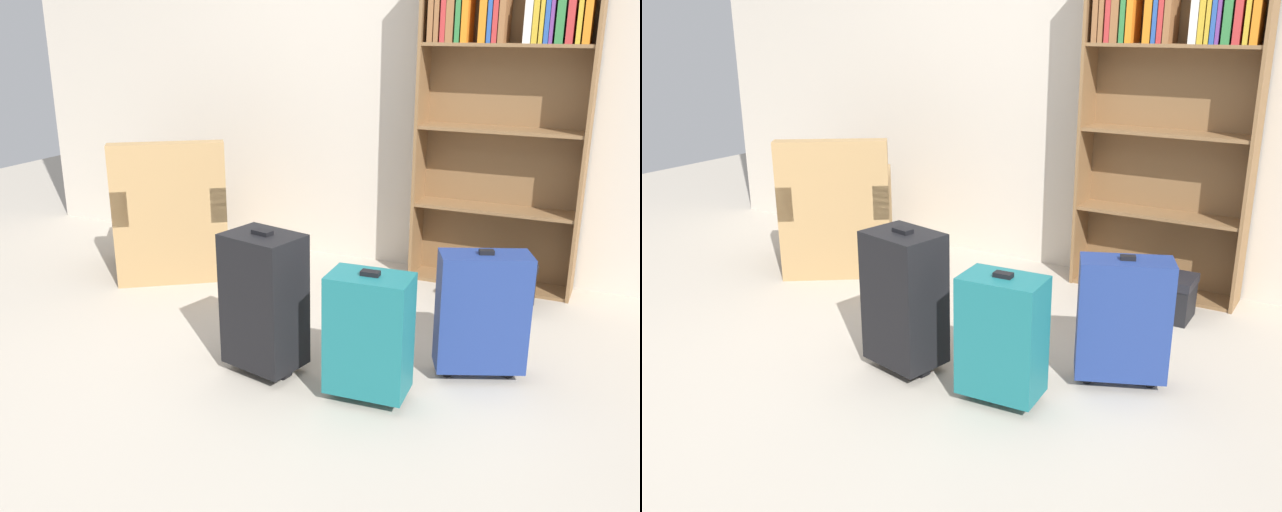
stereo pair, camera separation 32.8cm
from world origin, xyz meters
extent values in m
plane|color=#B2A899|center=(0.00, 0.00, 0.00)|extent=(10.14, 10.14, 0.00)
cube|color=beige|center=(0.00, 1.99, 1.30)|extent=(5.79, 0.10, 2.60)
cube|color=brown|center=(0.28, 1.79, 0.97)|extent=(0.02, 0.26, 1.95)
cube|color=brown|center=(1.26, 1.79, 0.97)|extent=(0.02, 0.26, 1.95)
cube|color=brown|center=(0.77, 1.91, 0.97)|extent=(1.00, 0.02, 1.95)
cube|color=brown|center=(0.77, 1.79, 0.01)|extent=(0.96, 0.24, 0.02)
cube|color=brown|center=(0.77, 1.79, 0.50)|extent=(0.96, 0.24, 0.02)
cube|color=brown|center=(0.77, 1.79, 0.98)|extent=(0.96, 0.24, 0.02)
cube|color=brown|center=(0.77, 1.79, 1.47)|extent=(0.96, 0.24, 0.02)
cube|color=brown|center=(0.34, 1.77, 1.63)|extent=(0.03, 0.20, 0.29)
cube|color=brown|center=(0.37, 1.76, 1.69)|extent=(0.03, 0.17, 0.42)
cube|color=#B22D2D|center=(0.41, 1.76, 1.65)|extent=(0.03, 0.18, 0.35)
cube|color=brown|center=(0.45, 1.78, 1.64)|extent=(0.04, 0.22, 0.32)
cube|color=#2D7238|center=(0.50, 1.77, 1.66)|extent=(0.03, 0.20, 0.36)
cube|color=orange|center=(0.54, 1.76, 1.64)|extent=(0.04, 0.17, 0.31)
cube|color=orange|center=(0.64, 1.77, 1.69)|extent=(0.04, 0.20, 0.42)
cube|color=#264C99|center=(0.68, 1.75, 1.69)|extent=(0.02, 0.15, 0.41)
cube|color=#B22D2D|center=(0.71, 1.75, 1.62)|extent=(0.03, 0.16, 0.28)
cube|color=brown|center=(0.75, 1.77, 1.64)|extent=(0.03, 0.20, 0.31)
cube|color=silver|center=(0.89, 1.76, 1.61)|extent=(0.04, 0.18, 0.26)
cube|color=gold|center=(0.93, 1.76, 1.66)|extent=(0.03, 0.17, 0.35)
cube|color=gold|center=(0.96, 1.77, 1.69)|extent=(0.02, 0.20, 0.42)
cube|color=#264C99|center=(0.99, 1.77, 1.61)|extent=(0.02, 0.20, 0.26)
cube|color=#66337F|center=(1.02, 1.76, 1.66)|extent=(0.02, 0.17, 0.35)
cube|color=#2D7238|center=(1.06, 1.75, 1.66)|extent=(0.04, 0.15, 0.37)
cube|color=#B22D2D|center=(1.11, 1.76, 1.61)|extent=(0.04, 0.18, 0.25)
cube|color=gold|center=(1.16, 1.74, 1.66)|extent=(0.02, 0.14, 0.35)
cube|color=orange|center=(1.20, 1.75, 1.64)|extent=(0.04, 0.16, 0.32)
cube|color=#9E7A4C|center=(-1.24, 1.22, 0.20)|extent=(0.98, 0.98, 0.40)
cube|color=tan|center=(-1.24, 1.22, 0.44)|extent=(0.74, 0.76, 0.08)
cube|color=#9E7A4C|center=(-1.08, 0.98, 0.65)|extent=(0.64, 0.50, 0.50)
cube|color=#9E7A4C|center=(-1.00, 1.39, 0.51)|extent=(0.49, 0.63, 0.22)
cube|color=#9E7A4C|center=(-1.49, 1.05, 0.51)|extent=(0.49, 0.63, 0.22)
cylinder|color=red|center=(-0.70, 1.17, 0.05)|extent=(0.08, 0.08, 0.10)
torus|color=red|center=(-0.65, 1.17, 0.05)|extent=(0.06, 0.01, 0.06)
cube|color=black|center=(0.91, 1.44, 0.11)|extent=(0.37, 0.23, 0.22)
cube|color=black|center=(0.91, 1.44, 0.23)|extent=(0.38, 0.24, 0.05)
cube|color=navy|center=(0.98, 0.55, 0.33)|extent=(0.45, 0.33, 0.56)
cube|color=black|center=(0.98, 0.55, 0.62)|extent=(0.08, 0.06, 0.02)
cylinder|color=black|center=(0.85, 0.49, 0.03)|extent=(0.07, 0.07, 0.05)
cylinder|color=black|center=(1.11, 0.60, 0.03)|extent=(0.07, 0.07, 0.05)
cube|color=#19666B|center=(0.58, 0.13, 0.32)|extent=(0.37, 0.24, 0.54)
cube|color=black|center=(0.58, 0.13, 0.60)|extent=(0.08, 0.05, 0.02)
cylinder|color=black|center=(0.46, 0.12, 0.03)|extent=(0.05, 0.05, 0.05)
cylinder|color=black|center=(0.71, 0.14, 0.03)|extent=(0.05, 0.05, 0.05)
cube|color=black|center=(0.05, 0.17, 0.37)|extent=(0.39, 0.33, 0.64)
cube|color=black|center=(0.05, 0.17, 0.70)|extent=(0.10, 0.07, 0.02)
cylinder|color=black|center=(-0.07, 0.20, 0.03)|extent=(0.06, 0.06, 0.05)
cylinder|color=black|center=(0.16, 0.14, 0.03)|extent=(0.06, 0.06, 0.05)
camera|label=1|loc=(1.54, -2.46, 1.60)|focal=39.23mm
camera|label=2|loc=(1.83, -2.31, 1.60)|focal=39.23mm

